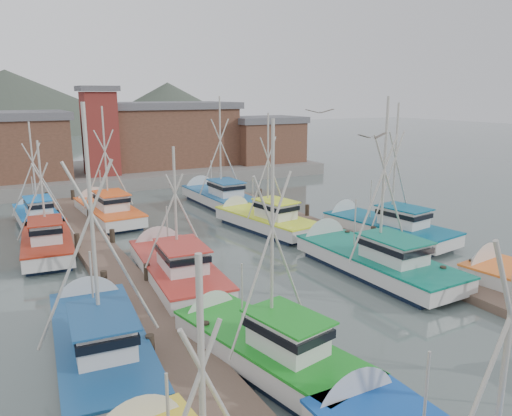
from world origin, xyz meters
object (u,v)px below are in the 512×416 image
boat_4 (259,345)px  boat_12 (106,210)px  boat_8 (174,266)px  lookout_tower (100,130)px

boat_4 → boat_12: size_ratio=0.95×
boat_4 → boat_12: (-0.04, 22.99, -0.00)m
boat_12 → boat_8: bearing=-92.5°
lookout_tower → boat_4: (-2.67, -36.50, -4.87)m
boat_4 → boat_12: 22.99m
lookout_tower → boat_8: bearing=-95.2°
boat_8 → boat_12: (-0.21, 14.04, 0.01)m
boat_4 → boat_8: size_ratio=0.93×
boat_8 → boat_12: boat_12 is taller
lookout_tower → boat_8: size_ratio=0.88×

